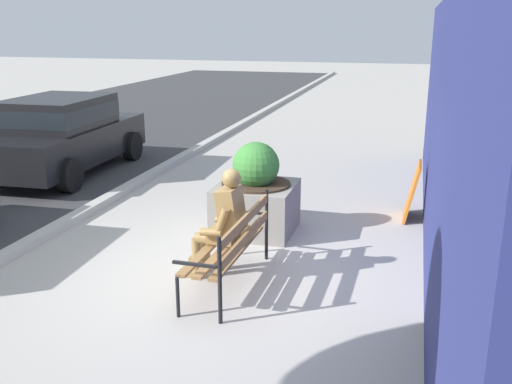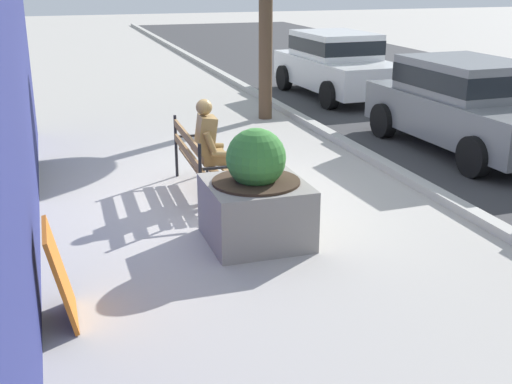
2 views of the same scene
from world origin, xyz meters
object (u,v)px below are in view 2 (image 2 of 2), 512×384
at_px(concrete_planter, 256,198).
at_px(leaning_signboard, 60,274).
at_px(parked_car_grey, 467,102).
at_px(bronze_statue_seated, 216,150).
at_px(parked_car_white, 336,62).
at_px(park_bench, 198,156).

relative_size(concrete_planter, leaning_signboard, 1.49).
xyz_separation_m(parked_car_grey, leaning_signboard, (3.95, -6.90, -0.39)).
height_order(bronze_statue_seated, leaning_signboard, bronze_statue_seated).
xyz_separation_m(parked_car_white, leaning_signboard, (9.34, -6.90, -0.39)).
relative_size(parked_car_white, parked_car_grey, 1.00).
bearing_deg(parked_car_white, leaning_signboard, -36.48).
relative_size(parked_car_grey, leaning_signboard, 4.63).
height_order(bronze_statue_seated, concrete_planter, bronze_statue_seated).
distance_m(concrete_planter, parked_car_white, 9.41).
distance_m(park_bench, parked_car_grey, 5.02).
relative_size(bronze_statue_seated, parked_car_grey, 0.33).
height_order(bronze_statue_seated, parked_car_grey, parked_car_grey).
distance_m(concrete_planter, parked_car_grey, 5.46).
relative_size(park_bench, leaning_signboard, 2.01).
xyz_separation_m(concrete_planter, leaning_signboard, (1.19, -2.20, -0.08)).
xyz_separation_m(bronze_statue_seated, parked_car_grey, (-1.07, 4.73, 0.17)).
distance_m(parked_car_grey, leaning_signboard, 7.96).
bearing_deg(park_bench, concrete_planter, 7.21).
relative_size(park_bench, parked_car_grey, 0.44).
relative_size(park_bench, concrete_planter, 1.35).
height_order(concrete_planter, leaning_signboard, concrete_planter).
bearing_deg(parked_car_white, park_bench, -38.22).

